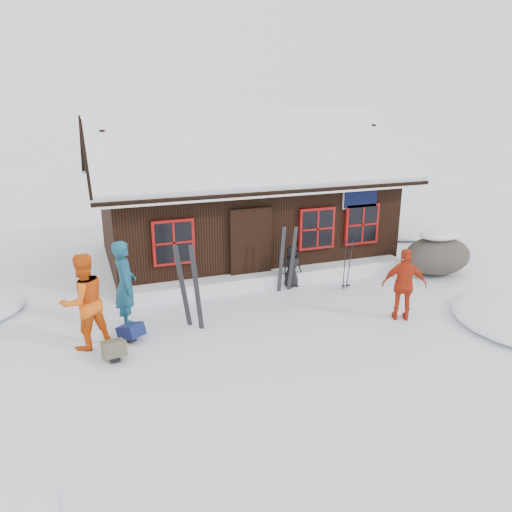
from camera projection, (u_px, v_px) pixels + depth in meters
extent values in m
plane|color=white|center=(249.00, 327.00, 10.77)|extent=(120.00, 120.00, 0.00)
cube|color=black|center=(241.00, 216.00, 15.36)|extent=(8.00, 5.00, 2.50)
cube|color=black|center=(258.00, 151.00, 13.40)|extent=(8.90, 3.14, 1.88)
cube|color=black|center=(226.00, 142.00, 16.04)|extent=(8.90, 3.14, 1.88)
cube|color=white|center=(258.00, 146.00, 13.36)|extent=(8.72, 3.07, 1.86)
cube|color=white|center=(226.00, 138.00, 16.00)|extent=(8.72, 3.07, 1.86)
cube|color=white|center=(240.00, 116.00, 14.46)|extent=(8.81, 0.22, 0.14)
cube|color=silver|center=(278.00, 193.00, 12.35)|extent=(8.90, 0.10, 0.20)
cube|color=black|center=(250.00, 248.00, 12.95)|extent=(1.00, 0.10, 2.00)
cube|color=black|center=(361.00, 196.00, 13.63)|extent=(1.00, 0.06, 0.60)
cube|color=maroon|center=(174.00, 242.00, 12.18)|extent=(1.04, 0.10, 1.14)
cube|color=black|center=(174.00, 243.00, 12.15)|extent=(0.90, 0.04, 1.00)
cube|color=maroon|center=(317.00, 229.00, 13.46)|extent=(1.04, 0.10, 1.14)
cube|color=black|center=(317.00, 229.00, 13.43)|extent=(0.90, 0.04, 1.00)
cube|color=maroon|center=(362.00, 224.00, 13.93)|extent=(1.04, 0.10, 1.14)
cube|color=black|center=(362.00, 225.00, 13.89)|extent=(0.90, 0.04, 1.00)
cube|color=white|center=(274.00, 277.00, 13.22)|extent=(7.60, 0.60, 0.35)
ellipsoid|color=white|center=(396.00, 229.00, 18.77)|extent=(4.00, 4.00, 0.48)
imported|color=navy|center=(125.00, 285.00, 10.47)|extent=(0.49, 0.72, 1.93)
imported|color=#E35810|center=(84.00, 301.00, 9.64)|extent=(1.15, 1.05, 1.93)
imported|color=red|center=(404.00, 285.00, 10.90)|extent=(1.03, 0.80, 1.63)
imported|color=black|center=(292.00, 266.00, 12.93)|extent=(0.59, 0.44, 1.10)
ellipsoid|color=#4F473F|center=(437.00, 256.00, 13.88)|extent=(1.92, 1.44, 1.05)
ellipsoid|color=white|center=(439.00, 240.00, 13.74)|extent=(1.21, 0.87, 0.27)
cube|color=black|center=(183.00, 287.00, 10.56)|extent=(0.34, 0.11, 1.88)
cube|color=black|center=(197.00, 288.00, 10.49)|extent=(0.22, 0.29, 1.88)
cube|color=black|center=(281.00, 260.00, 12.55)|extent=(0.25, 0.09, 1.73)
cube|color=black|center=(292.00, 260.00, 12.61)|extent=(0.23, 0.13, 1.73)
cylinder|color=black|center=(344.00, 266.00, 12.71)|extent=(0.09, 0.12, 1.34)
cylinder|color=black|center=(349.00, 265.00, 12.76)|extent=(0.09, 0.12, 1.34)
cube|color=#121D50|center=(131.00, 334.00, 10.15)|extent=(0.57, 0.61, 0.27)
cube|color=#51503A|center=(114.00, 352.00, 9.40)|extent=(0.46, 0.58, 0.29)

